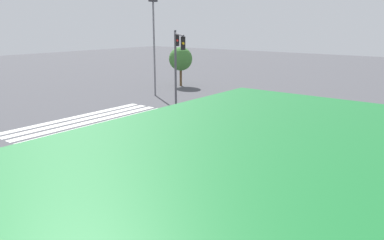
% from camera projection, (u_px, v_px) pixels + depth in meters
% --- Properties ---
extents(ground_plane, '(139.35, 139.35, 0.00)m').
position_uv_depth(ground_plane, '(192.00, 146.00, 20.43)').
color(ground_plane, '#47474C').
extents(crosswalk_markings, '(11.70, 6.30, 0.01)m').
position_uv_depth(crosswalk_markings, '(101.00, 124.00, 25.11)').
color(crosswalk_markings, silver).
rests_on(crosswalk_markings, ground_plane).
extents(traffic_signal_mast, '(5.03, 5.03, 6.02)m').
position_uv_depth(traffic_signal_mast, '(178.00, 53.00, 28.23)').
color(traffic_signal_mast, '#47474C').
rests_on(traffic_signal_mast, ground_plane).
extents(car_0, '(4.29, 2.06, 1.50)m').
position_uv_depth(car_0, '(330.00, 113.00, 24.93)').
color(car_0, '#144728').
rests_on(car_0, ground_plane).
extents(car_1, '(2.12, 4.83, 1.37)m').
position_uv_depth(car_1, '(238.00, 197.00, 12.96)').
color(car_1, brown).
rests_on(car_1, ground_plane).
extents(street_light_pole_a, '(0.80, 0.36, 8.60)m').
position_uv_depth(street_light_pole_a, '(154.00, 40.00, 33.76)').
color(street_light_pole_a, slate).
rests_on(street_light_pole_a, ground_plane).
extents(tree_corner_b, '(2.50, 2.50, 4.15)m').
position_uv_depth(tree_corner_b, '(181.00, 59.00, 39.86)').
color(tree_corner_b, brown).
rests_on(tree_corner_b, ground_plane).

